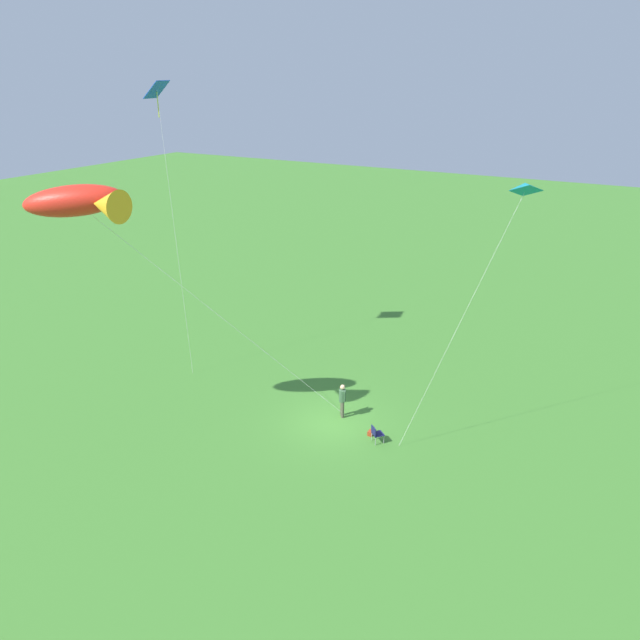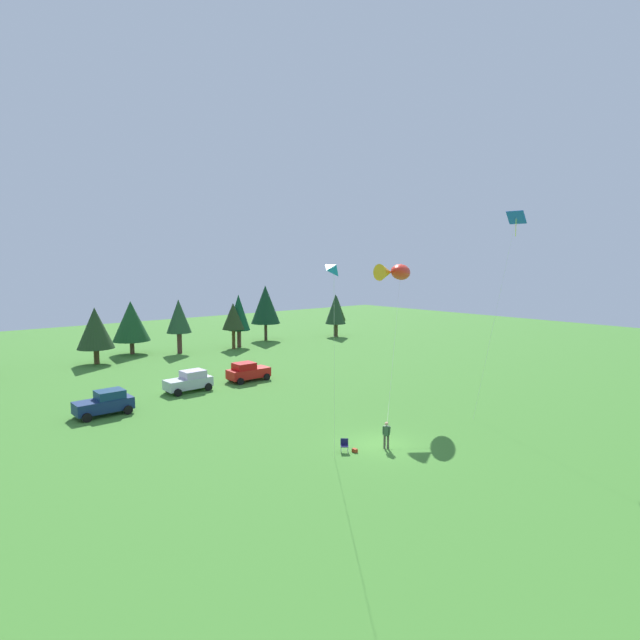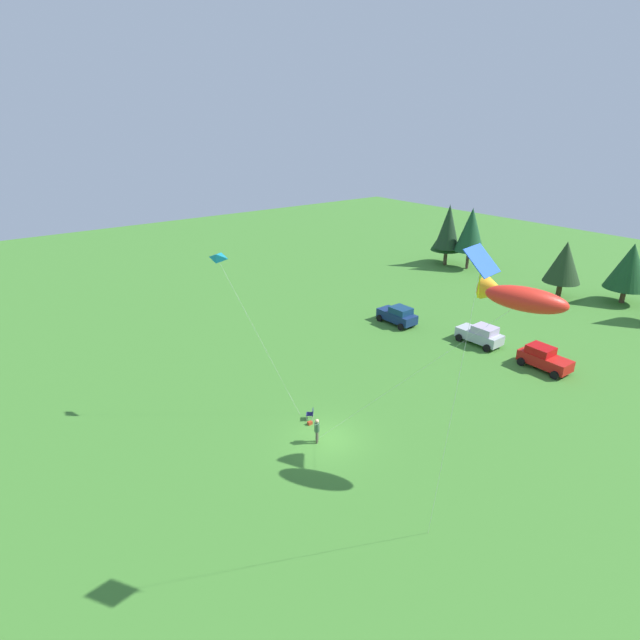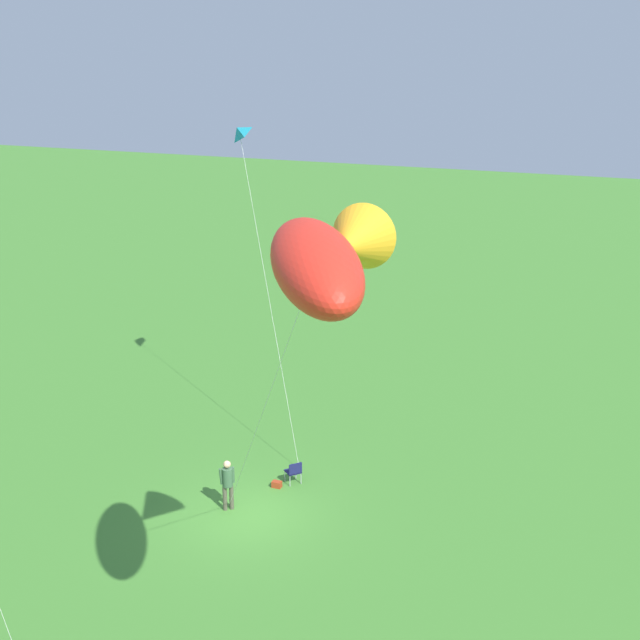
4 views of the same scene
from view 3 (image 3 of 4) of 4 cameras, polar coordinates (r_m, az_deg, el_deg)
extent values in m
plane|color=#407E2D|center=(33.66, 0.87, -13.45)|extent=(160.00, 160.00, 0.00)
cylinder|color=#4D4A3B|center=(33.04, -0.39, -13.30)|extent=(0.14, 0.14, 0.85)
cylinder|color=#4D4A3B|center=(33.21, -0.30, -13.09)|extent=(0.14, 0.14, 0.85)
cylinder|color=#36573A|center=(32.71, -0.35, -12.14)|extent=(0.48, 0.48, 0.62)
sphere|color=tan|center=(32.45, -0.35, -11.47)|extent=(0.24, 0.24, 0.24)
cylinder|color=#36573A|center=(32.54, -0.54, -12.28)|extent=(0.15, 0.16, 0.56)
cylinder|color=#36573A|center=(32.86, -0.37, -11.90)|extent=(0.13, 0.13, 0.55)
cube|color=#18194B|center=(35.38, -1.18, -10.69)|extent=(0.68, 0.68, 0.04)
cube|color=#18194B|center=(35.25, -0.82, -10.43)|extent=(0.39, 0.35, 0.40)
cylinder|color=#A5A8AD|center=(35.34, -1.56, -11.14)|extent=(0.03, 0.03, 0.42)
cylinder|color=#A5A8AD|center=(35.69, -1.49, -10.77)|extent=(0.03, 0.03, 0.42)
cylinder|color=#A5A8AD|center=(35.30, -0.87, -11.17)|extent=(0.03, 0.03, 0.42)
cylinder|color=#A5A8AD|center=(35.65, -0.80, -10.80)|extent=(0.03, 0.03, 0.42)
cube|color=#A23619|center=(35.01, -1.17, -11.68)|extent=(0.22, 0.32, 0.22)
cube|color=navy|center=(51.70, 8.77, 0.44)|extent=(4.22, 1.86, 0.90)
cube|color=navy|center=(51.11, 9.23, 1.08)|extent=(2.02, 1.68, 0.65)
cylinder|color=black|center=(51.62, 10.71, -0.27)|extent=(0.68, 0.23, 0.68)
cylinder|color=black|center=(50.24, 9.20, -0.79)|extent=(0.68, 0.23, 0.68)
cylinder|color=black|center=(53.50, 8.31, 0.69)|extent=(0.68, 0.23, 0.68)
cylinder|color=black|center=(52.17, 6.79, 0.21)|extent=(0.68, 0.23, 0.68)
cube|color=#AEB5BB|center=(48.80, 17.74, -1.72)|extent=(4.26, 1.94, 0.90)
cube|color=#B8A9C7|center=(48.27, 18.33, -1.06)|extent=(2.06, 1.72, 0.65)
cylinder|color=black|center=(49.06, 19.78, -2.43)|extent=(0.69, 0.24, 0.68)
cylinder|color=black|center=(47.48, 18.51, -3.08)|extent=(0.69, 0.24, 0.68)
cylinder|color=black|center=(50.49, 16.90, -1.38)|extent=(0.69, 0.24, 0.68)
cylinder|color=black|center=(48.96, 15.58, -1.97)|extent=(0.69, 0.24, 0.68)
cube|color=red|center=(45.88, 24.30, -4.22)|extent=(4.23, 1.88, 0.90)
cube|color=red|center=(45.78, 23.92, -3.14)|extent=(2.03, 1.70, 0.65)
cylinder|color=black|center=(45.92, 21.98, -4.44)|extent=(0.68, 0.23, 0.68)
cylinder|color=black|center=(47.51, 23.28, -3.77)|extent=(0.68, 0.23, 0.68)
cylinder|color=black|center=(44.65, 25.21, -5.74)|extent=(0.68, 0.23, 0.68)
cylinder|color=black|center=(46.27, 26.44, -5.00)|extent=(0.68, 0.23, 0.68)
cylinder|color=#4B311F|center=(75.62, 14.10, 7.05)|extent=(0.41, 0.41, 1.91)
cone|color=#19401A|center=(74.94, 14.31, 9.26)|extent=(4.36, 4.36, 4.09)
cylinder|color=#443B24|center=(74.54, 14.15, 7.05)|extent=(0.49, 0.49, 2.46)
cone|color=#1C3520|center=(73.61, 14.46, 10.30)|extent=(3.46, 3.46, 6.17)
cylinder|color=#4A332B|center=(73.42, 16.50, 6.63)|extent=(0.41, 0.41, 2.54)
cone|color=#194728|center=(72.49, 16.86, 9.86)|extent=(4.02, 4.02, 5.94)
cylinder|color=#49341E|center=(65.34, 25.67, 3.18)|extent=(0.61, 0.61, 1.84)
cone|color=#213A1D|center=(64.48, 26.14, 5.97)|extent=(4.15, 4.15, 4.80)
cylinder|color=brown|center=(66.68, 31.32, 2.42)|extent=(0.56, 0.56, 1.74)
cone|color=#194822|center=(65.80, 31.91, 5.25)|extent=(4.68, 4.68, 5.17)
ellipsoid|color=red|center=(27.64, 22.53, 2.18)|extent=(4.35, 3.51, 1.63)
cone|color=#F9AB1F|center=(28.54, 19.39, 3.22)|extent=(1.44, 1.34, 1.34)
sphere|color=yellow|center=(27.44, 25.01, 1.98)|extent=(0.33, 0.33, 0.33)
cylinder|color=silver|center=(29.65, 9.95, -6.64)|extent=(9.19, 6.83, 10.94)
cylinder|color=#4C3823|center=(33.47, -0.71, -13.67)|extent=(0.04, 0.04, 0.01)
pyramid|color=teal|center=(32.57, -11.76, 7.03)|extent=(1.27, 1.14, 0.69)
cylinder|color=silver|center=(33.94, -6.77, -2.36)|extent=(3.48, 3.78, 11.23)
cylinder|color=#4C3823|center=(36.20, -2.34, -10.66)|extent=(0.04, 0.04, 0.01)
cube|color=blue|center=(18.22, 18.03, 6.47)|extent=(1.10, 1.37, 0.88)
cylinder|color=#DEE60E|center=(18.42, 17.76, 4.24)|extent=(0.04, 0.04, 1.24)
cylinder|color=silver|center=(22.40, 14.63, -11.27)|extent=(2.24, 1.57, 14.95)
cylinder|color=#4C3823|center=(28.05, 12.25, -22.66)|extent=(0.04, 0.04, 0.01)
camera|label=1|loc=(52.61, 13.21, 17.35)|focal=35.00mm
camera|label=2|loc=(45.40, -42.17, 6.20)|focal=28.00mm
camera|label=4|loc=(29.07, 54.11, 3.39)|focal=50.00mm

